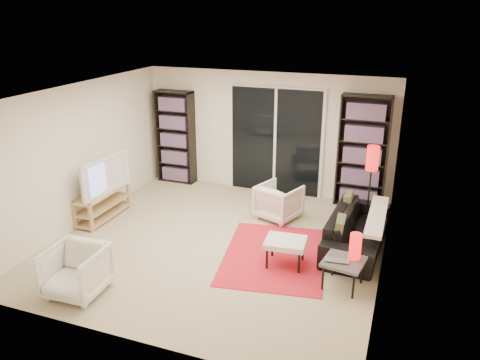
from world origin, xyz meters
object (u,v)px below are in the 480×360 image
at_px(tv_stand, 103,204).
at_px(ottoman, 286,243).
at_px(floor_lamp, 372,166).
at_px(bookshelf_left, 175,137).
at_px(sofa, 357,229).
at_px(side_table, 344,263).
at_px(bookshelf_right, 363,152).
at_px(armchair_front, 76,271).
at_px(armchair_back, 279,202).

xyz_separation_m(tv_stand, ottoman, (3.47, -0.46, 0.08)).
xyz_separation_m(tv_stand, floor_lamp, (4.46, 1.11, 0.87)).
xyz_separation_m(bookshelf_left, sofa, (4.03, -1.67, -0.69)).
height_order(sofa, ottoman, sofa).
height_order(ottoman, side_table, same).
height_order(bookshelf_left, side_table, bookshelf_left).
relative_size(sofa, floor_lamp, 1.34).
bearing_deg(bookshelf_right, floor_lamp, -76.43).
xyz_separation_m(bookshelf_right, ottoman, (-0.73, -2.62, -0.70)).
relative_size(bookshelf_right, armchair_front, 2.89).
xyz_separation_m(bookshelf_left, ottoman, (3.12, -2.62, -0.63)).
bearing_deg(floor_lamp, bookshelf_left, 165.59).
relative_size(bookshelf_left, sofa, 0.98).
relative_size(bookshelf_right, tv_stand, 1.75).
distance_m(bookshelf_right, floor_lamp, 1.09).
height_order(bookshelf_left, tv_stand, bookshelf_left).
bearing_deg(bookshelf_left, sofa, -22.54).
height_order(bookshelf_right, ottoman, bookshelf_right).
distance_m(armchair_front, side_table, 3.51).
bearing_deg(sofa, bookshelf_left, 70.62).
bearing_deg(armchair_front, floor_lamp, 41.38).
bearing_deg(side_table, bookshelf_left, 143.89).
bearing_deg(side_table, ottoman, 161.58).
distance_m(tv_stand, armchair_front, 2.39).
bearing_deg(ottoman, floor_lamp, 57.84).
relative_size(tv_stand, floor_lamp, 0.81).
distance_m(bookshelf_right, armchair_front, 5.33).
bearing_deg(side_table, sofa, 88.46).
bearing_deg(armchair_back, bookshelf_left, -3.13).
distance_m(armchair_front, ottoman, 2.89).
xyz_separation_m(armchair_back, ottoman, (0.54, -1.53, 0.03)).
bearing_deg(ottoman, side_table, -18.42).
distance_m(bookshelf_right, side_table, 3.00).
relative_size(bookshelf_right, side_table, 3.58).
bearing_deg(ottoman, sofa, 46.34).
bearing_deg(armchair_front, ottoman, 32.46).
bearing_deg(tv_stand, armchair_front, -62.40).
distance_m(armchair_back, floor_lamp, 1.73).
height_order(armchair_front, ottoman, armchair_front).
distance_m(bookshelf_right, armchair_back, 1.83).
bearing_deg(tv_stand, ottoman, -7.56).
bearing_deg(sofa, armchair_front, 131.66).
bearing_deg(side_table, armchair_front, -157.20).
xyz_separation_m(tv_stand, armchair_back, (2.93, 1.07, 0.05)).
distance_m(armchair_back, armchair_front, 3.67).
xyz_separation_m(sofa, armchair_front, (-3.27, -2.60, 0.04)).
bearing_deg(armchair_front, armchair_back, 57.65).
relative_size(sofa, armchair_back, 2.87).
bearing_deg(bookshelf_left, side_table, -36.11).
bearing_deg(bookshelf_left, armchair_back, -22.85).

